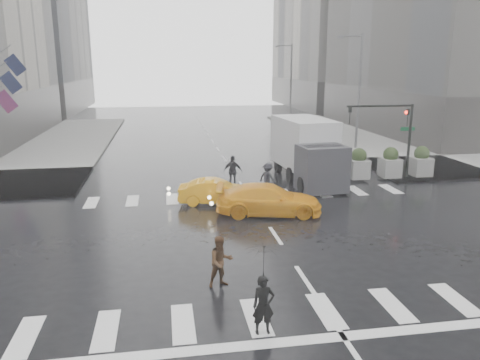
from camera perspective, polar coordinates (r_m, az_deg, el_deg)
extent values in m
plane|color=black|center=(19.09, 4.36, -6.77)|extent=(120.00, 120.00, 0.00)
cube|color=gray|center=(42.71, 24.72, 3.72)|extent=(35.00, 35.00, 0.15)
cube|color=#292724|center=(80.66, 15.28, 10.29)|extent=(26.05, 26.05, 4.40)
cylinder|color=black|center=(29.44, 19.92, 4.36)|extent=(0.16, 0.16, 4.50)
cylinder|color=black|center=(28.26, 16.70, 8.64)|extent=(4.00, 0.12, 0.12)
imported|color=black|center=(29.13, 19.73, 7.17)|extent=(0.16, 0.20, 1.00)
imported|color=black|center=(27.57, 13.23, 7.69)|extent=(0.16, 0.20, 1.00)
sphere|color=#FF190C|center=(29.05, 19.60, 7.76)|extent=(0.20, 0.20, 0.20)
cube|color=#0C562C|center=(29.59, 19.76, 5.89)|extent=(0.90, 0.03, 0.22)
cylinder|color=#59595B|center=(38.56, 14.28, 10.23)|extent=(0.20, 0.20, 9.00)
cylinder|color=#59595B|center=(38.20, 13.39, 16.71)|extent=(1.80, 0.12, 0.12)
cube|color=#59595B|center=(37.87, 12.06, 16.66)|extent=(0.50, 0.22, 0.15)
cylinder|color=#59595B|center=(57.44, 6.22, 11.68)|extent=(0.20, 0.20, 9.00)
cylinder|color=#59595B|center=(57.20, 5.44, 16.00)|extent=(1.80, 0.12, 0.12)
cube|color=#59595B|center=(56.98, 4.52, 15.93)|extent=(0.50, 0.22, 0.15)
cube|color=gray|center=(28.57, 14.21, 1.33)|extent=(1.10, 1.10, 1.10)
sphere|color=black|center=(28.41, 14.30, 2.91)|extent=(0.90, 0.90, 0.90)
cube|color=gray|center=(29.42, 17.79, 1.45)|extent=(1.10, 1.10, 1.10)
sphere|color=black|center=(29.26, 17.90, 2.98)|extent=(0.90, 0.90, 0.90)
cube|color=gray|center=(30.38, 21.15, 1.55)|extent=(1.10, 1.10, 1.10)
sphere|color=black|center=(30.23, 21.28, 3.03)|extent=(0.90, 0.90, 0.90)
cube|color=#A41723|center=(35.97, -26.61, 8.55)|extent=(1.54, 0.02, 1.66)
cube|color=#0E1334|center=(37.34, -26.15, 10.61)|extent=(1.54, 0.02, 1.66)
cube|color=#0E1334|center=(38.76, -25.72, 12.51)|extent=(1.54, 0.02, 1.66)
imported|color=black|center=(12.32, 2.87, -15.00)|extent=(0.58, 0.38, 1.58)
imported|color=black|center=(11.78, 2.95, -9.89)|extent=(0.97, 0.99, 0.88)
imported|color=#412917|center=(14.67, -2.35, -9.90)|extent=(0.92, 0.80, 1.63)
imported|color=black|center=(26.23, -0.86, 1.08)|extent=(1.19, 0.93, 1.78)
imported|color=black|center=(25.08, 3.39, 0.26)|extent=(1.12, 1.16, 1.61)
imported|color=#FAA10D|center=(23.13, -2.93, -1.42)|extent=(3.84, 1.79, 1.22)
imported|color=#FAA10D|center=(21.50, 3.52, -2.39)|extent=(4.53, 2.66, 1.40)
cube|color=silver|center=(28.32, 7.77, 4.57)|extent=(2.55, 4.88, 2.87)
cube|color=#2F2F35|center=(25.31, 9.94, 1.41)|extent=(2.44, 1.91, 2.44)
cube|color=black|center=(25.16, 10.01, 3.06)|extent=(2.12, 0.96, 0.96)
cylinder|color=black|center=(24.97, 7.60, -0.68)|extent=(0.30, 0.96, 0.96)
cylinder|color=black|center=(25.70, 12.36, -0.47)|extent=(0.30, 0.96, 0.96)
cylinder|color=black|center=(27.15, 6.18, 0.55)|extent=(0.30, 0.96, 0.96)
cylinder|color=black|center=(27.82, 10.61, 0.72)|extent=(0.30, 0.96, 0.96)
cylinder|color=black|center=(29.95, 4.67, 1.86)|extent=(0.30, 0.96, 0.96)
cylinder|color=black|center=(30.56, 8.73, 1.99)|extent=(0.30, 0.96, 0.96)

